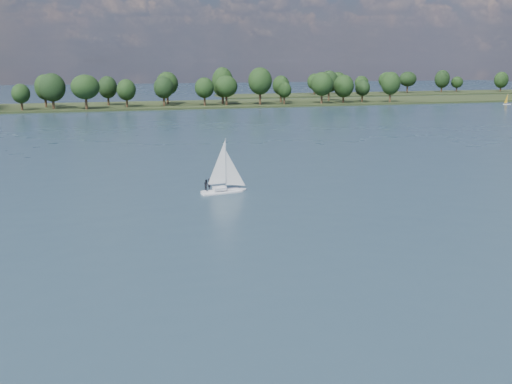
% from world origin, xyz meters
% --- Properties ---
extents(ground, '(700.00, 700.00, 0.00)m').
position_xyz_m(ground, '(0.00, 100.00, 0.00)').
color(ground, '#233342').
rests_on(ground, ground).
extents(far_shore, '(660.00, 40.00, 1.50)m').
position_xyz_m(far_shore, '(0.00, 212.00, 0.00)').
color(far_shore, black).
rests_on(far_shore, ground).
extents(far_shore_back, '(220.00, 30.00, 1.40)m').
position_xyz_m(far_shore_back, '(160.00, 260.00, 0.00)').
color(far_shore_back, black).
rests_on(far_shore_back, ground).
extents(sailboat, '(6.28, 2.75, 8.00)m').
position_xyz_m(sailboat, '(2.78, 52.29, 2.24)').
color(sailboat, silver).
rests_on(sailboat, ground).
extents(dinghy_orange, '(3.12, 1.32, 4.93)m').
position_xyz_m(dinghy_orange, '(155.21, 179.40, 1.16)').
color(dinghy_orange, silver).
rests_on(dinghy_orange, ground).
extents(treeline, '(562.28, 73.91, 18.34)m').
position_xyz_m(treeline, '(-6.83, 207.89, 8.10)').
color(treeline, black).
rests_on(treeline, ground).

